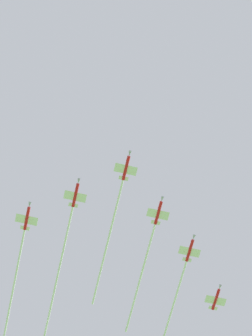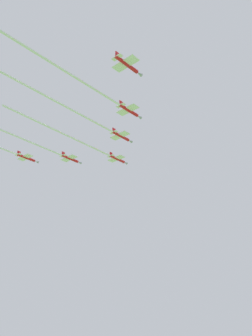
{
  "view_description": "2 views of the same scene",
  "coord_description": "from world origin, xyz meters",
  "px_view_note": "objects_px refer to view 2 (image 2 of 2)",
  "views": [
    {
      "loc": [
        -27.24,
        56.89,
        2.72
      ],
      "look_at": [
        -2.47,
        0.45,
        178.31
      ],
      "focal_mm": 62.15,
      "sensor_mm": 36.0,
      "label": 1
    },
    {
      "loc": [
        130.27,
        -21.91,
        113.34
      ],
      "look_at": [
        -9.34,
        5.44,
        177.77
      ],
      "focal_mm": 39.71,
      "sensor_mm": 36.0,
      "label": 2
    }
  ],
  "objects_px": {
    "jet_starboard_inner": "(75,111)",
    "jet_port_trail": "(127,65)",
    "jet_port_inner": "(39,145)",
    "jet_lead": "(85,144)",
    "jet_starboard_outer": "(88,85)"
  },
  "relations": [
    {
      "from": "jet_starboard_inner",
      "to": "jet_starboard_outer",
      "type": "xyz_separation_m",
      "value": [
        15.28,
        2.84,
        -0.82
      ]
    },
    {
      "from": "jet_port_inner",
      "to": "jet_starboard_inner",
      "type": "xyz_separation_m",
      "value": [
        26.09,
        11.64,
        -0.11
      ]
    },
    {
      "from": "jet_lead",
      "to": "jet_port_inner",
      "type": "height_order",
      "value": "jet_port_inner"
    },
    {
      "from": "jet_starboard_outer",
      "to": "jet_port_inner",
      "type": "bearing_deg",
      "value": 162.47
    },
    {
      "from": "jet_lead",
      "to": "jet_port_trail",
      "type": "bearing_deg",
      "value": -29.07
    },
    {
      "from": "jet_starboard_outer",
      "to": "jet_port_trail",
      "type": "distance_m",
      "value": 13.96
    },
    {
      "from": "jet_starboard_outer",
      "to": "jet_port_trail",
      "type": "relative_size",
      "value": 4.96
    },
    {
      "from": "jet_starboard_inner",
      "to": "jet_port_trail",
      "type": "xyz_separation_m",
      "value": [
        25.92,
        11.88,
        -0.86
      ]
    },
    {
      "from": "jet_port_inner",
      "to": "jet_port_trail",
      "type": "xyz_separation_m",
      "value": [
        52.01,
        23.52,
        -0.97
      ]
    },
    {
      "from": "jet_lead",
      "to": "jet_starboard_outer",
      "type": "distance_m",
      "value": 36.84
    },
    {
      "from": "jet_lead",
      "to": "jet_port_inner",
      "type": "xyz_separation_m",
      "value": [
        -4.63,
        -17.06,
        0.05
      ]
    },
    {
      "from": "jet_lead",
      "to": "jet_starboard_inner",
      "type": "height_order",
      "value": "jet_lead"
    },
    {
      "from": "jet_starboard_inner",
      "to": "jet_port_trail",
      "type": "bearing_deg",
      "value": -12.22
    },
    {
      "from": "jet_starboard_outer",
      "to": "jet_starboard_inner",
      "type": "bearing_deg",
      "value": 153.71
    },
    {
      "from": "jet_lead",
      "to": "jet_port_inner",
      "type": "distance_m",
      "value": 17.68
    }
  ]
}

